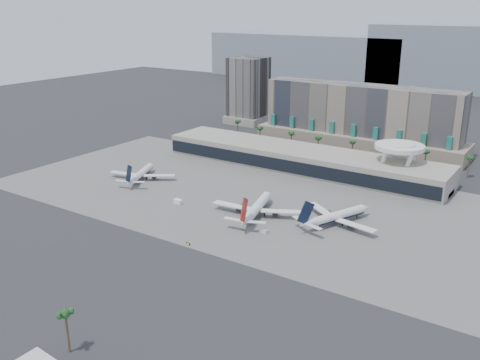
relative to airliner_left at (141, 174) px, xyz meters
The scene contains 14 objects.
ground 76.69m from the airliner_left, 34.02° to the right, with size 900.00×900.00×0.00m, color #232326.
apron_pad 64.74m from the airliner_left, 10.82° to the left, with size 260.00×130.00×0.06m, color #5B5B59.
hotel 151.29m from the airliner_left, 60.81° to the left, with size 140.00×30.00×42.00m.
office_tower 161.45m from the airliner_left, 101.33° to the left, with size 30.00×30.00×52.00m.
terminal 92.35m from the airliner_left, 46.52° to the left, with size 170.00×32.50×14.50m.
saucer_structure 140.07m from the airliner_left, 31.68° to the left, with size 26.00×26.00×21.89m.
palm_row 124.31m from the airliner_left, 55.38° to the left, with size 157.80×2.80×13.10m.
airliner_left is the anchor object (origin of this frame).
airliner_centre 81.39m from the airliner_left, ahead, with size 42.58×44.16×15.60m.
airliner_right 115.03m from the airliner_left, ahead, with size 38.84×40.03×14.66m.
service_vehicle_a 44.63m from the airliner_left, 22.93° to the right, with size 4.51×2.21×2.21m, color white.
service_vehicle_b 96.73m from the airliner_left, 14.32° to the right, with size 3.48×1.99×1.79m, color silver.
taxiway_sign 90.27m from the airliner_left, 34.41° to the right, with size 2.24×0.74×1.01m.
near_palm_b 153.40m from the airliner_left, 53.61° to the right, with size 6.00×6.00×13.64m.
Camera 1 is at (137.05, -158.97, 92.33)m, focal length 40.00 mm.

